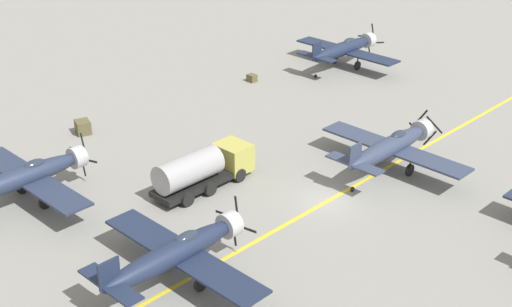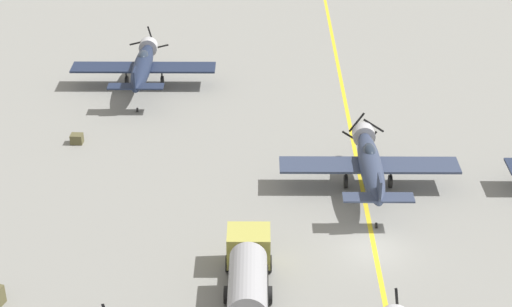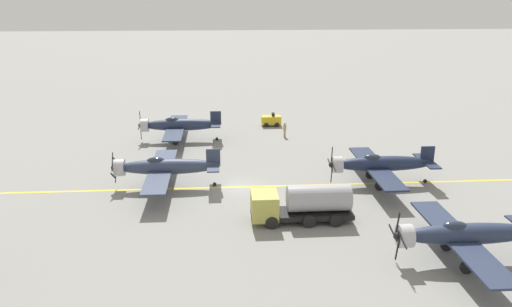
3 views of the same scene
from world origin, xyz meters
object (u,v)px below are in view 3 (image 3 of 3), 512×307
airplane_mid_right (179,125)px  fuel_tanker (301,203)px  airplane_near_left (464,234)px  ground_crew_walking (285,129)px  airplane_near_center (380,164)px  airplane_mid_center (164,167)px  tow_tractor (271,120)px

airplane_mid_right → fuel_tanker: size_ratio=1.50×
airplane_near_left → ground_crew_walking: 32.06m
airplane_near_center → fuel_tanker: size_ratio=1.50×
airplane_mid_center → fuel_tanker: size_ratio=1.50×
airplane_mid_right → tow_tractor: bearing=-44.5°
airplane_mid_right → fuel_tanker: airplane_mid_right is taller
tow_tractor → ground_crew_walking: (-5.58, -1.14, 0.22)m
fuel_tanker → tow_tractor: (29.64, -0.58, -0.72)m
airplane_mid_center → tow_tractor: 24.85m
tow_tractor → fuel_tanker: bearing=178.9°
airplane_mid_center → airplane_near_center: (-0.56, -20.00, -0.00)m
fuel_tanker → tow_tractor: fuel_tanker is taller
fuel_tanker → tow_tractor: 29.66m
airplane_near_left → ground_crew_walking: size_ratio=6.47×
airplane_near_left → airplane_near_center: bearing=9.4°
airplane_near_left → tow_tractor: size_ratio=4.62×
airplane_near_left → ground_crew_walking: airplane_near_left is taller
airplane_near_left → fuel_tanker: bearing=59.0°
airplane_near_left → airplane_mid_center: bearing=59.3°
tow_tractor → airplane_mid_center: bearing=150.9°
airplane_mid_center → ground_crew_walking: (16.11, -13.19, -1.00)m
tow_tractor → airplane_near_left: bearing=-165.9°
airplane_mid_center → airplane_mid_right: 15.21m
airplane_near_center → airplane_near_left: size_ratio=1.00×
airplane_mid_center → ground_crew_walking: bearing=-55.3°
fuel_tanker → ground_crew_walking: bearing=-4.1°
ground_crew_walking → airplane_near_center: bearing=-157.8°
ground_crew_walking → fuel_tanker: bearing=175.9°
airplane_near_center → tow_tractor: airplane_near_center is taller
airplane_near_center → ground_crew_walking: (16.67, 6.81, -1.00)m
airplane_mid_right → tow_tractor: airplane_mid_right is taller
airplane_near_center → airplane_mid_right: 25.36m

